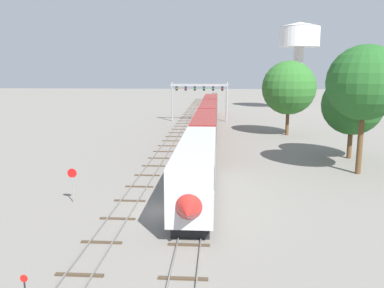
# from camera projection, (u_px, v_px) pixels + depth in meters

# --- Properties ---
(ground_plane) EXTENTS (400.00, 400.00, 0.00)m
(ground_plane) POSITION_uv_depth(u_px,v_px,m) (169.00, 211.00, 30.31)
(ground_plane) COLOR gray
(track_main) EXTENTS (2.60, 200.00, 0.16)m
(track_main) POSITION_uv_depth(u_px,v_px,m) (210.00, 118.00, 89.00)
(track_main) COLOR slate
(track_main) RESTS_ON ground
(track_near) EXTENTS (2.60, 160.00, 0.16)m
(track_near) POSITION_uv_depth(u_px,v_px,m) (177.00, 131.00, 69.74)
(track_near) COLOR slate
(track_near) RESTS_ON ground
(passenger_train) EXTENTS (3.04, 78.27, 4.80)m
(passenger_train) POSITION_uv_depth(u_px,v_px,m) (207.00, 122.00, 61.70)
(passenger_train) COLOR silver
(passenger_train) RESTS_ON ground
(signal_gantry) EXTENTS (12.10, 0.49, 8.19)m
(signal_gantry) POSITION_uv_depth(u_px,v_px,m) (199.00, 93.00, 82.29)
(signal_gantry) COLOR #999BA0
(signal_gantry) RESTS_ON ground
(water_tower) EXTENTS (10.76, 10.76, 23.14)m
(water_tower) POSITION_uv_depth(u_px,v_px,m) (299.00, 41.00, 104.32)
(water_tower) COLOR beige
(water_tower) RESTS_ON ground
(stop_sign) EXTENTS (0.76, 0.08, 2.88)m
(stop_sign) POSITION_uv_depth(u_px,v_px,m) (73.00, 181.00, 31.80)
(stop_sign) COLOR gray
(stop_sign) RESTS_ON ground
(trackside_tree_left) EXTENTS (7.60, 7.60, 13.23)m
(trackside_tree_left) POSITION_uv_depth(u_px,v_px,m) (365.00, 83.00, 39.44)
(trackside_tree_left) COLOR brown
(trackside_tree_left) RESTS_ON ground
(trackside_tree_mid) EXTENTS (8.78, 8.78, 12.21)m
(trackside_tree_mid) POSITION_uv_depth(u_px,v_px,m) (289.00, 88.00, 64.26)
(trackside_tree_mid) COLOR brown
(trackside_tree_mid) RESTS_ON ground
(trackside_tree_right) EXTENTS (7.29, 7.29, 10.24)m
(trackside_tree_right) POSITION_uv_depth(u_px,v_px,m) (353.00, 105.00, 47.19)
(trackside_tree_right) COLOR brown
(trackside_tree_right) RESTS_ON ground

